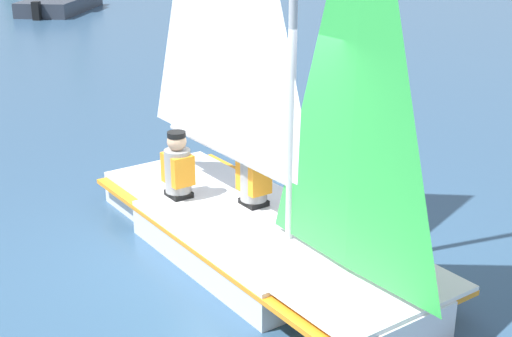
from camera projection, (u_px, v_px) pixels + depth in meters
The scene contains 4 objects.
ground_plane at pixel (256, 255), 7.67m from camera, with size 260.00×260.00×0.00m, color #2D4C6B.
sailboat_main at pixel (255, 186), 7.42m from camera, with size 2.22×4.76×5.64m.
sailor_helm at pixel (254, 185), 7.88m from camera, with size 0.34×0.37×1.16m.
sailor_crew at pixel (178, 177), 8.11m from camera, with size 0.34×0.37×1.16m.
Camera 1 is at (4.64, 5.07, 3.54)m, focal length 50.00 mm.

